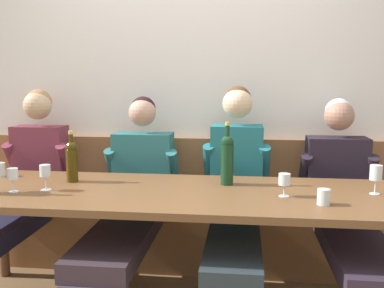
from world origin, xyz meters
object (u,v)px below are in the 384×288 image
Objects in this scene: person_center_left_seat at (131,198)px; wine_bottle_clear_water at (72,160)px; person_left_seat at (235,192)px; wine_glass_right_end at (45,172)px; wine_glass_mid_left at (376,173)px; person_center_right_seat at (18,191)px; dining_table at (169,202)px; wine_bottle_amber_mid at (227,158)px; person_right_seat at (347,205)px; wine_glass_center_rear at (284,181)px; wall_bench at (185,228)px; water_tumbler_center at (0,170)px; wine_glass_mid_right at (13,175)px; water_tumbler_right at (324,197)px.

wine_bottle_clear_water is (-0.32, -0.18, 0.29)m from person_center_left_seat.
person_left_seat reaches higher than wine_glass_right_end.
person_center_left_seat is 7.91× the size of wine_glass_mid_left.
person_center_right_seat is at bearing 134.50° from wine_glass_right_end.
person_center_right_seat is 1.49m from person_left_seat.
wine_glass_right_end is at bearing -173.63° from dining_table.
wine_glass_right_end is 1.87m from wine_glass_mid_left.
wine_bottle_amber_mid is 0.84m from wine_glass_mid_left.
wine_bottle_clear_water is at bearing -173.91° from person_right_seat.
wine_glass_right_end is (-1.03, -0.26, -0.06)m from wine_bottle_amber_mid.
person_center_right_seat reaches higher than wine_glass_center_rear.
person_center_left_seat is (-0.31, -0.39, 0.33)m from wall_bench.
wine_glass_right_end reaches higher than dining_table.
person_right_seat is (1.39, -0.00, 0.00)m from person_center_left_seat.
person_right_seat is 2.25m from water_tumbler_center.
person_center_left_seat reaches higher than dining_table.
wall_bench reaches higher than wine_glass_right_end.
person_center_left_seat is 1.06m from wine_glass_center_rear.
person_right_seat is at bearing 41.50° from wine_glass_center_rear.
wall_bench is 21.41× the size of wine_glass_mid_right.
water_tumbler_right is (1.54, -0.11, -0.07)m from wine_glass_right_end.
wine_bottle_amber_mid is 1.07m from wine_glass_right_end.
wine_glass_right_end is at bearing -134.08° from person_center_left_seat.
wine_glass_right_end reaches higher than water_tumbler_right.
wine_bottle_amber_mid reaches higher than wine_bottle_clear_water.
wine_glass_mid_left is at bearing -10.37° from person_center_left_seat.
wall_bench is 36.07× the size of water_tumbler_right.
person_center_left_seat is 9.46× the size of wine_glass_mid_right.
wine_glass_center_rear is (0.27, -0.42, 0.18)m from person_left_seat.
wine_glass_right_end is (-1.78, -0.41, 0.25)m from person_right_seat.
wine_glass_mid_left is at bearing 12.34° from wine_glass_center_rear.
person_left_seat is 0.32m from wine_bottle_amber_mid.
wall_bench reaches higher than wine_glass_mid_right.
wine_glass_right_end is at bearing -33.99° from water_tumbler_center.
wall_bench is 1.15m from wine_glass_center_rear.
person_right_seat reaches higher than wine_glass_right_end.
water_tumbler_center is (-0.30, 0.37, -0.05)m from wine_glass_mid_right.
person_right_seat is at bearing -19.75° from wall_bench.
wine_bottle_amber_mid is 4.21× the size of water_tumbler_center.
water_tumbler_center is (-1.17, 0.23, 0.12)m from dining_table.
wine_glass_mid_right is at bearing -164.82° from wine_bottle_amber_mid.
water_tumbler_center is (-1.49, 0.05, -0.12)m from wine_bottle_amber_mid.
dining_table is at bearing 6.37° from wine_glass_right_end.
wine_glass_right_end is at bearing -165.63° from wine_bottle_amber_mid.
water_tumbler_center is at bearing -157.60° from wall_bench.
water_tumbler_center is (-2.00, 0.42, 0.00)m from water_tumbler_right.
person_left_seat is at bearing 158.24° from wine_glass_mid_left.
dining_table is 0.44m from wine_bottle_amber_mid.
person_center_right_seat is 7.98× the size of wine_glass_mid_left.
wine_bottle_clear_water is 3.91× the size of water_tumbler_right.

